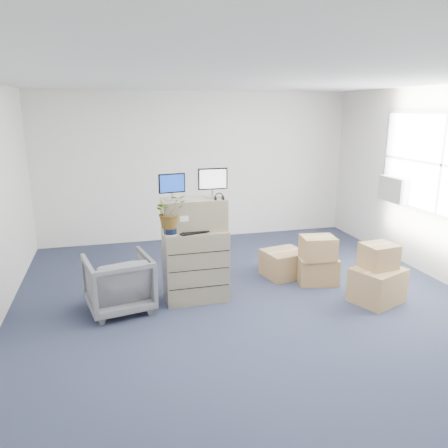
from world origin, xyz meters
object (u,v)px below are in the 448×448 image
(filing_cabinet_lower, at_px, (195,265))
(monitor_left, at_px, (172,185))
(potted_plant, at_px, (170,216))
(water_bottle, at_px, (196,221))
(monitor_right, at_px, (213,181))
(office_chair, at_px, (119,280))
(keyboard, at_px, (194,232))

(filing_cabinet_lower, relative_size, monitor_left, 2.78)
(potted_plant, bearing_deg, water_bottle, 24.52)
(monitor_left, height_order, monitor_right, monitor_right)
(filing_cabinet_lower, relative_size, office_chair, 1.21)
(potted_plant, bearing_deg, filing_cabinet_lower, 19.28)
(water_bottle, bearing_deg, potted_plant, -155.48)
(water_bottle, xyz_separation_m, potted_plant, (-0.36, -0.17, 0.12))
(filing_cabinet_lower, bearing_deg, potted_plant, -161.04)
(monitor_left, distance_m, potted_plant, 0.39)
(filing_cabinet_lower, bearing_deg, keyboard, -104.47)
(filing_cabinet_lower, distance_m, monitor_right, 1.13)
(monitor_left, height_order, water_bottle, monitor_left)
(monitor_right, height_order, water_bottle, monitor_right)
(keyboard, relative_size, potted_plant, 0.77)
(monitor_left, bearing_deg, keyboard, -38.51)
(monitor_right, distance_m, keyboard, 0.70)
(monitor_left, height_order, office_chair, monitor_left)
(monitor_left, relative_size, water_bottle, 1.49)
(keyboard, bearing_deg, filing_cabinet_lower, 61.74)
(monitor_right, xyz_separation_m, potted_plant, (-0.59, -0.18, -0.38))
(filing_cabinet_lower, xyz_separation_m, office_chair, (-1.00, -0.08, -0.08))
(monitor_left, bearing_deg, monitor_right, -4.93)
(office_chair, bearing_deg, filing_cabinet_lower, 173.34)
(keyboard, bearing_deg, monitor_left, 136.90)
(monitor_left, bearing_deg, office_chair, 179.00)
(office_chair, bearing_deg, water_bottle, 175.92)
(filing_cabinet_lower, bearing_deg, office_chair, -175.48)
(water_bottle, relative_size, potted_plant, 0.44)
(monitor_left, xyz_separation_m, potted_plant, (-0.06, -0.14, -0.36))
(water_bottle, bearing_deg, filing_cabinet_lower, -122.54)
(filing_cabinet_lower, xyz_separation_m, water_bottle, (0.03, 0.05, 0.59))
(monitor_left, relative_size, keyboard, 0.86)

